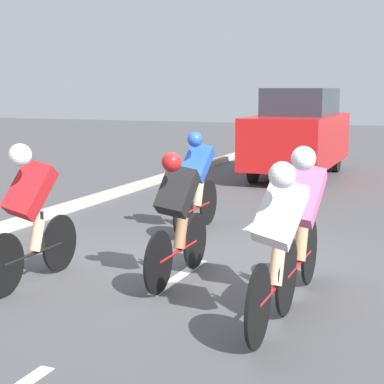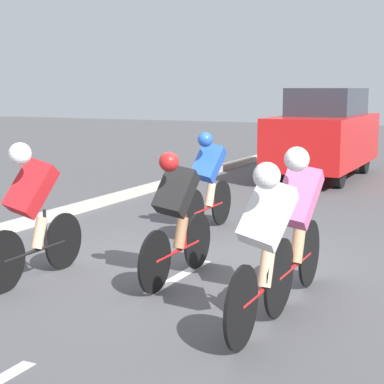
{
  "view_description": "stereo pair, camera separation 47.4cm",
  "coord_description": "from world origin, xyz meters",
  "px_view_note": "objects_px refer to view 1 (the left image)",
  "views": [
    {
      "loc": [
        -2.66,
        6.89,
        2.04
      ],
      "look_at": [
        -0.15,
        0.63,
        0.95
      ],
      "focal_mm": 60.0,
      "sensor_mm": 36.0,
      "label": 1
    },
    {
      "loc": [
        -3.09,
        6.7,
        2.04
      ],
      "look_at": [
        -0.15,
        0.63,
        0.95
      ],
      "focal_mm": 60.0,
      "sensor_mm": 36.0,
      "label": 2
    }
  ],
  "objects_px": {
    "cyclist_red": "(30,210)",
    "support_car": "(299,133)",
    "cyclist_pink": "(301,220)",
    "cyclist_blue": "(197,180)",
    "cyclist_black": "(177,214)",
    "cyclist_white": "(278,242)"
  },
  "relations": [
    {
      "from": "cyclist_red",
      "to": "support_car",
      "type": "relative_size",
      "value": 0.39
    },
    {
      "from": "support_car",
      "to": "cyclist_pink",
      "type": "bearing_deg",
      "value": 102.65
    },
    {
      "from": "cyclist_pink",
      "to": "cyclist_blue",
      "type": "xyz_separation_m",
      "value": [
        2.03,
        -2.44,
        -0.04
      ]
    },
    {
      "from": "cyclist_black",
      "to": "support_car",
      "type": "bearing_deg",
      "value": -85.86
    },
    {
      "from": "cyclist_blue",
      "to": "cyclist_pink",
      "type": "bearing_deg",
      "value": 129.7
    },
    {
      "from": "cyclist_white",
      "to": "support_car",
      "type": "xyz_separation_m",
      "value": [
        1.94,
        -9.56,
        0.26
      ]
    },
    {
      "from": "cyclist_pink",
      "to": "cyclist_blue",
      "type": "bearing_deg",
      "value": -50.3
    },
    {
      "from": "cyclist_pink",
      "to": "cyclist_white",
      "type": "xyz_separation_m",
      "value": [
        0.01,
        0.84,
        -0.03
      ]
    },
    {
      "from": "cyclist_pink",
      "to": "cyclist_white",
      "type": "bearing_deg",
      "value": 89.03
    },
    {
      "from": "cyclist_blue",
      "to": "cyclist_red",
      "type": "bearing_deg",
      "value": 77.64
    },
    {
      "from": "cyclist_blue",
      "to": "cyclist_white",
      "type": "relative_size",
      "value": 0.99
    },
    {
      "from": "cyclist_pink",
      "to": "cyclist_black",
      "type": "bearing_deg",
      "value": -4.59
    },
    {
      "from": "cyclist_black",
      "to": "cyclist_white",
      "type": "xyz_separation_m",
      "value": [
        -1.32,
        0.94,
        0.04
      ]
    },
    {
      "from": "cyclist_blue",
      "to": "cyclist_white",
      "type": "height_order",
      "value": "cyclist_white"
    },
    {
      "from": "cyclist_blue",
      "to": "support_car",
      "type": "xyz_separation_m",
      "value": [
        -0.07,
        -6.28,
        0.28
      ]
    },
    {
      "from": "cyclist_blue",
      "to": "support_car",
      "type": "relative_size",
      "value": 0.4
    },
    {
      "from": "cyclist_red",
      "to": "support_car",
      "type": "xyz_separation_m",
      "value": [
        -0.73,
        -9.29,
        0.22
      ]
    },
    {
      "from": "cyclist_pink",
      "to": "support_car",
      "type": "distance_m",
      "value": 8.94
    },
    {
      "from": "cyclist_black",
      "to": "cyclist_pink",
      "type": "distance_m",
      "value": 1.34
    },
    {
      "from": "cyclist_black",
      "to": "cyclist_pink",
      "type": "bearing_deg",
      "value": 175.41
    },
    {
      "from": "cyclist_red",
      "to": "support_car",
      "type": "bearing_deg",
      "value": -94.49
    },
    {
      "from": "cyclist_pink",
      "to": "cyclist_blue",
      "type": "distance_m",
      "value": 3.17
    }
  ]
}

